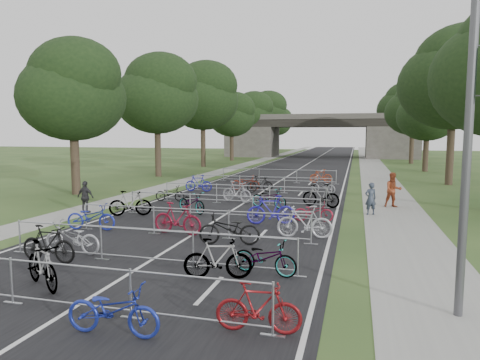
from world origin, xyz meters
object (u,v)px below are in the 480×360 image
object	(u,v)px
overpass_bridge	(319,136)
pedestrian_a	(371,199)
bike_1	(42,265)
bike_2	(113,310)
pedestrian_c	(86,197)
lamppost	(471,117)
pedestrian_b	(393,190)

from	to	relation	value
overpass_bridge	pedestrian_a	distance (m)	51.94
bike_1	pedestrian_a	world-z (taller)	pedestrian_a
bike_2	pedestrian_c	world-z (taller)	pedestrian_c
pedestrian_a	lamppost	bearing A→B (deg)	73.47
overpass_bridge	pedestrian_a	size ratio (longest dim) A/B	19.71
bike_1	pedestrian_c	xyz separation A→B (m)	(-5.23, 9.29, 0.20)
lamppost	bike_1	xyz separation A→B (m)	(-9.90, -0.97, -3.69)
lamppost	pedestrian_c	distance (m)	17.61
lamppost	overpass_bridge	bearing A→B (deg)	97.53
overpass_bridge	bike_1	world-z (taller)	overpass_bridge
pedestrian_a	pedestrian_c	xyz separation A→B (m)	(-13.60, -3.26, 0.01)
pedestrian_b	pedestrian_c	distance (m)	15.90
bike_1	lamppost	bearing A→B (deg)	-53.44
bike_1	bike_2	distance (m)	3.65
overpass_bridge	lamppost	size ratio (longest dim) A/B	3.78
overpass_bridge	lamppost	distance (m)	63.55
bike_1	bike_2	size ratio (longest dim) A/B	1.01
overpass_bridge	pedestrian_c	size ratio (longest dim) A/B	19.41
bike_2	pedestrian_c	distance (m)	13.93
overpass_bridge	lamppost	xyz separation A→B (m)	(8.33, -63.00, 0.75)
bike_2	bike_1	bearing A→B (deg)	57.83
bike_2	overpass_bridge	bearing A→B (deg)	-0.90
overpass_bridge	bike_2	world-z (taller)	overpass_bridge
lamppost	pedestrian_c	size ratio (longest dim) A/B	5.14
lamppost	bike_1	bearing A→B (deg)	-174.40
lamppost	pedestrian_b	world-z (taller)	lamppost
overpass_bridge	lamppost	world-z (taller)	lamppost
pedestrian_a	bike_2	bearing A→B (deg)	46.03
bike_2	pedestrian_b	size ratio (longest dim) A/B	1.05
overpass_bridge	bike_2	distance (m)	65.88
bike_1	pedestrian_a	distance (m)	15.08
bike_1	pedestrian_b	size ratio (longest dim) A/B	1.06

